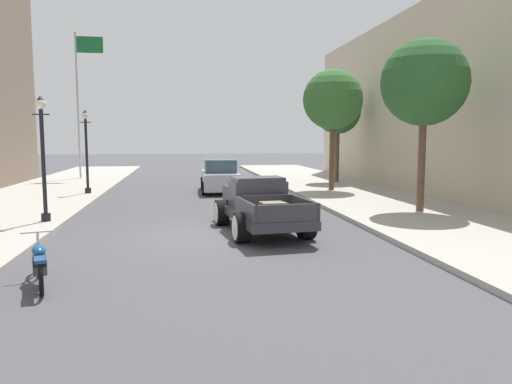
{
  "coord_description": "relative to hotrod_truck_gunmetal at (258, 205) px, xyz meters",
  "views": [
    {
      "loc": [
        -0.89,
        -13.71,
        2.74
      ],
      "look_at": [
        1.48,
        1.82,
        1.0
      ],
      "focal_mm": 34.6,
      "sensor_mm": 36.0,
      "label": 1
    }
  ],
  "objects": [
    {
      "name": "flagpole",
      "position": [
        -8.39,
        18.51,
        5.02
      ],
      "size": [
        1.74,
        0.16,
        9.16
      ],
      "color": "#B2B2B7",
      "rests_on": "sidewalk_left"
    },
    {
      "name": "sidewalk_right",
      "position": [
        5.89,
        -0.56,
        -0.68
      ],
      "size": [
        5.5,
        64.0,
        0.15
      ],
      "primitive_type": "cube",
      "color": "#ADA89E",
      "rests_on": "ground"
    },
    {
      "name": "street_lamp_far",
      "position": [
        -6.58,
        9.59,
        1.63
      ],
      "size": [
        0.5,
        0.32,
        3.85
      ],
      "color": "black",
      "rests_on": "sidewalk_left"
    },
    {
      "name": "ground_plane",
      "position": [
        -1.36,
        -0.56,
        -0.75
      ],
      "size": [
        140.0,
        140.0,
        0.0
      ],
      "primitive_type": "plane",
      "color": "#47474C"
    },
    {
      "name": "hotrod_truck_gunmetal",
      "position": [
        0.0,
        0.0,
        0.0
      ],
      "size": [
        2.54,
        5.07,
        1.58
      ],
      "color": "#333338",
      "rests_on": "ground"
    },
    {
      "name": "motorcycle_parked",
      "position": [
        -4.88,
        -4.84,
        -0.31
      ],
      "size": [
        0.81,
        2.05,
        0.93
      ],
      "color": "black",
      "rests_on": "ground"
    },
    {
      "name": "street_tree_second",
      "position": [
        5.16,
        9.34,
        3.81
      ],
      "size": [
        2.94,
        2.94,
        5.91
      ],
      "color": "brown",
      "rests_on": "sidewalk_right"
    },
    {
      "name": "street_tree_nearest",
      "position": [
        6.15,
        2.04,
        3.87
      ],
      "size": [
        3.02,
        3.02,
        6.0
      ],
      "color": "brown",
      "rests_on": "sidewalk_right"
    },
    {
      "name": "car_background_silver",
      "position": [
        -0.32,
        10.44,
        0.01
      ],
      "size": [
        1.93,
        4.33,
        1.65
      ],
      "color": "#B7B7BC",
      "rests_on": "ground"
    },
    {
      "name": "street_tree_third",
      "position": [
        6.76,
        13.46,
        3.49
      ],
      "size": [
        2.66,
        2.66,
        5.45
      ],
      "color": "brown",
      "rests_on": "sidewalk_right"
    },
    {
      "name": "street_lamp_near",
      "position": [
        -6.44,
        1.7,
        1.63
      ],
      "size": [
        0.5,
        0.32,
        3.85
      ],
      "color": "black",
      "rests_on": "sidewalk_left"
    }
  ]
}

